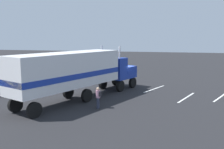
{
  "coord_description": "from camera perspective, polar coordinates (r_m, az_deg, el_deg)",
  "views": [
    {
      "loc": [
        -26.19,
        -5.08,
        5.54
      ],
      "look_at": [
        -1.34,
        0.7,
        1.6
      ],
      "focal_mm": 40.88,
      "sensor_mm": 36.0,
      "label": 1
    }
  ],
  "objects": [
    {
      "name": "lane_stripe_near",
      "position": [
        26.95,
        9.46,
        -3.19
      ],
      "size": [
        4.09,
        1.92,
        0.01
      ],
      "primitive_type": "cube",
      "rotation": [
        0.0,
        0.0,
        -0.41
      ],
      "color": "silver",
      "rests_on": "ground_plane"
    },
    {
      "name": "semi_truck",
      "position": [
        21.96,
        -7.69,
        0.81
      ],
      "size": [
        13.97,
        7.97,
        4.5
      ],
      "color": "#193399",
      "rests_on": "ground_plane"
    },
    {
      "name": "lane_stripe_far",
      "position": [
        25.2,
        23.13,
        -4.63
      ],
      "size": [
        4.08,
        1.95,
        0.01
      ],
      "primitive_type": "cube",
      "rotation": [
        0.0,
        0.0,
        -0.42
      ],
      "color": "silver",
      "rests_on": "ground_plane"
    },
    {
      "name": "person_bystander",
      "position": [
        19.52,
        -3.1,
        -5.0
      ],
      "size": [
        0.34,
        0.46,
        1.63
      ],
      "color": "#2D3347",
      "rests_on": "ground_plane"
    },
    {
      "name": "lane_stripe_mid",
      "position": [
        23.93,
        16.32,
        -4.95
      ],
      "size": [
        4.17,
        1.72,
        0.01
      ],
      "primitive_type": "cube",
      "rotation": [
        0.0,
        0.0,
        -0.36
      ],
      "color": "silver",
      "rests_on": "ground_plane"
    },
    {
      "name": "ground_plane",
      "position": [
        27.25,
        2.07,
        -2.96
      ],
      "size": [
        120.0,
        120.0,
        0.0
      ],
      "primitive_type": "plane",
      "color": "#232326"
    }
  ]
}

